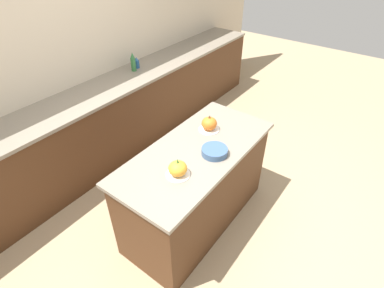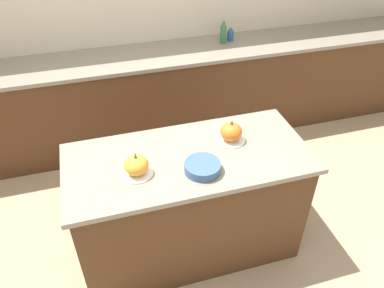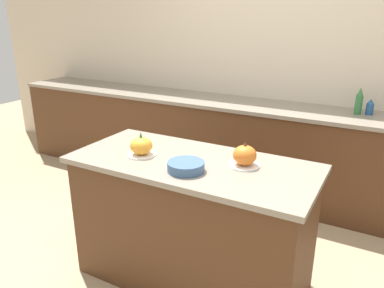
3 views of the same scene
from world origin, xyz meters
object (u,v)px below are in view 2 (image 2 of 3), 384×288
pumpkin_cake_left (137,166)px  pumpkin_cake_right (231,133)px  bottle_tall (223,32)px  mixing_bowl (203,167)px  bottle_short (230,34)px

pumpkin_cake_left → pumpkin_cake_right: size_ratio=0.98×
bottle_tall → mixing_bowl: (-0.74, -1.70, -0.13)m
pumpkin_cake_left → bottle_tall: bottle_tall is taller
pumpkin_cake_left → bottle_tall: size_ratio=0.82×
pumpkin_cake_left → bottle_short: 2.05m
pumpkin_cake_right → bottle_short: (0.56, 1.50, 0.05)m
bottle_short → pumpkin_cake_right: bearing=-110.6°
pumpkin_cake_left → mixing_bowl: (0.38, -0.08, -0.03)m
pumpkin_cake_left → bottle_short: size_ratio=1.37×
pumpkin_cake_right → mixing_bowl: (-0.27, -0.24, -0.03)m
bottle_short → pumpkin_cake_left: bearing=-126.4°
pumpkin_cake_right → bottle_tall: (0.47, 1.46, 0.10)m
bottle_tall → mixing_bowl: bottle_tall is taller
pumpkin_cake_left → mixing_bowl: bearing=-12.5°
pumpkin_cake_left → pumpkin_cake_right: 0.67m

